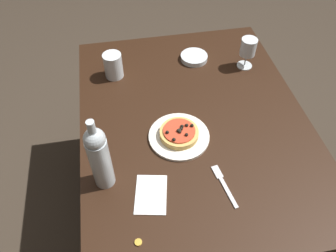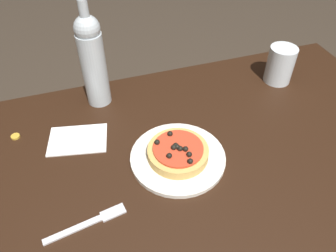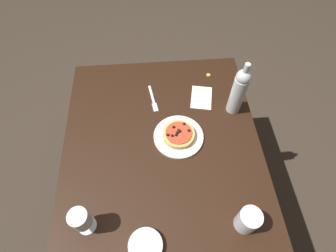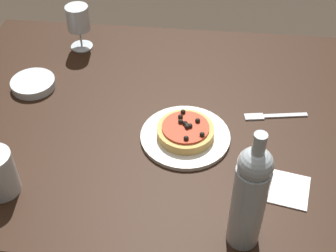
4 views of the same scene
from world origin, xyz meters
The scene contains 11 objects.
ground_plane centered at (0.00, 0.00, 0.00)m, with size 14.00×14.00×0.00m, color #382D23.
dining_table centered at (0.00, 0.00, 0.65)m, with size 1.26×0.96×0.73m.
dinner_plate centered at (0.09, -0.08, 0.74)m, with size 0.25×0.25×0.01m.
pizza centered at (0.09, -0.08, 0.76)m, with size 0.16×0.16×0.04m.
wine_glass centered at (-0.30, 0.33, 0.84)m, with size 0.08×0.08×0.15m.
wine_bottle centered at (0.24, -0.39, 0.88)m, with size 0.07×0.07×0.32m.
water_cup centered at (-0.34, -0.31, 0.79)m, with size 0.09×0.09×0.12m.
side_bowl centered at (-0.39, 0.09, 0.75)m, with size 0.14×0.14×0.03m.
fork centered at (0.33, 0.03, 0.74)m, with size 0.18×0.05×0.00m.
paper_napkin centered at (0.33, -0.23, 0.74)m, with size 0.18×0.14×0.00m.
bottle_cap centered at (0.49, -0.30, 0.74)m, with size 0.02×0.02×0.01m.
Camera 3 is at (-0.56, 0.02, 1.86)m, focal length 28.00 mm.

